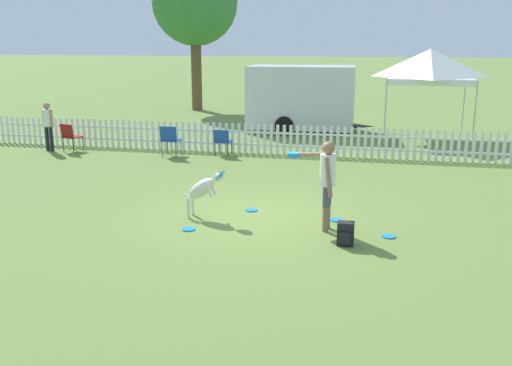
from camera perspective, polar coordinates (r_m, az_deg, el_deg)
ground_plane at (r=11.06m, az=-0.21°, el=-3.37°), size 240.00×240.00×0.00m
handler_person at (r=10.13m, az=6.95°, el=0.81°), size 0.93×0.72×1.61m
leaping_dog at (r=10.86m, az=-5.35°, el=-0.53°), size 1.01×0.36×0.97m
frisbee_near_handler at (r=10.92m, az=8.03°, el=-3.67°), size 0.24×0.24×0.02m
frisbee_near_dog at (r=10.18m, az=13.11°, el=-5.22°), size 0.24×0.24×0.02m
frisbee_midfield at (r=10.36m, az=-6.77°, el=-4.60°), size 0.24×0.24×0.02m
frisbee_far_scatter at (r=11.43m, az=-0.47°, el=-2.72°), size 0.24×0.24×0.02m
backpack_on_grass at (r=9.59m, az=8.94°, el=-5.05°), size 0.27×0.23×0.40m
picket_fence at (r=16.96m, az=4.49°, el=4.27°), size 24.59×0.04×0.89m
folding_chair_blue_left at (r=18.36m, az=-18.09°, el=4.59°), size 0.60×0.62×0.87m
folding_chair_center at (r=16.95m, az=-8.60°, el=4.47°), size 0.51×0.53×0.90m
folding_chair_green_right at (r=16.95m, az=-3.38°, el=4.34°), size 0.48×0.49×0.78m
canopy_tent_main at (r=20.42m, az=16.97°, el=11.12°), size 2.79×2.79×3.06m
spectator_standing at (r=18.65m, az=-20.09°, el=5.73°), size 0.40×0.27×1.50m
equipment_trailer at (r=21.52m, az=4.56°, el=8.55°), size 4.71×2.32×2.42m
tree_left_grove at (r=28.40m, az=-6.14°, el=17.45°), size 4.06×4.06×7.13m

